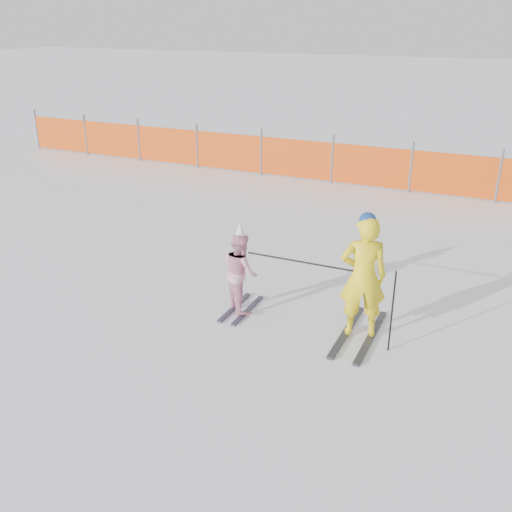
{
  "coord_description": "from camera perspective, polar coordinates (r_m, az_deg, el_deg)",
  "views": [
    {
      "loc": [
        3.0,
        -6.0,
        4.01
      ],
      "look_at": [
        0.0,
        0.5,
        1.0
      ],
      "focal_mm": 40.0,
      "sensor_mm": 36.0,
      "label": 1
    }
  ],
  "objects": [
    {
      "name": "ground",
      "position": [
        7.81,
        -1.55,
        -8.08
      ],
      "size": [
        120.0,
        120.0,
        0.0
      ],
      "primitive_type": "plane",
      "color": "white",
      "rests_on": "ground"
    },
    {
      "name": "adult",
      "position": [
        7.56,
        10.66,
        -2.07
      ],
      "size": [
        0.71,
        1.48,
        1.76
      ],
      "color": "black",
      "rests_on": "ground"
    },
    {
      "name": "child",
      "position": [
        8.21,
        -1.55,
        -1.54
      ],
      "size": [
        0.72,
        0.97,
        1.37
      ],
      "color": "black",
      "rests_on": "ground"
    },
    {
      "name": "ski_poles",
      "position": [
        7.6,
        8.1,
        -2.59
      ],
      "size": [
        2.12,
        0.22,
        1.13
      ],
      "color": "black",
      "rests_on": "ground"
    },
    {
      "name": "safety_fence",
      "position": [
        15.96,
        -1.75,
        10.32
      ],
      "size": [
        14.72,
        0.06,
        1.25
      ],
      "color": "#595960",
      "rests_on": "ground"
    }
  ]
}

